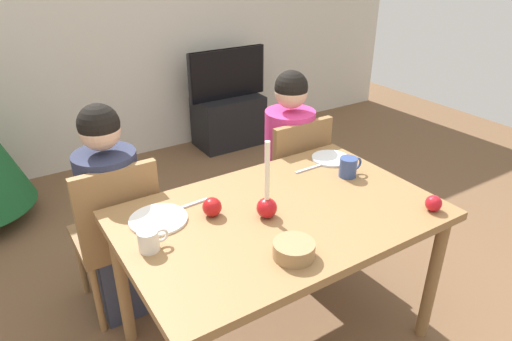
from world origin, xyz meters
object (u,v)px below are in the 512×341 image
object	(u,v)px
chair_left	(118,230)
mug_left	(149,240)
person_right_child	(288,166)
mug_right	(349,167)
apple_near_candle	(434,203)
bowl_walnuts	(294,250)
apple_by_left_plate	(212,207)
candle_centerpiece	(267,203)
plate_left	(158,219)
tv_stand	(229,121)
plate_right	(331,158)
dining_table	(280,228)
chair_right	(291,177)
tv	(227,74)
person_left_child	(114,218)

from	to	relation	value
chair_left	mug_left	bearing A→B (deg)	-91.26
person_right_child	mug_right	bearing A→B (deg)	-93.14
apple_near_candle	bowl_walnuts	bearing A→B (deg)	174.67
apple_by_left_plate	candle_centerpiece	bearing A→B (deg)	-35.89
plate_left	tv_stand	bearing A→B (deg)	54.08
apple_near_candle	mug_right	bearing A→B (deg)	100.96
plate_right	candle_centerpiece	bearing A→B (deg)	-154.37
dining_table	chair_right	xyz separation A→B (m)	(0.52, 0.61, -0.15)
chair_left	candle_centerpiece	xyz separation A→B (m)	(0.50, -0.61, 0.31)
chair_left	tv_stand	bearing A→B (deg)	46.71
tv	mug_right	distance (m)	2.27
person_left_child	tv_stand	bearing A→B (deg)	46.16
candle_centerpiece	mug_left	xyz separation A→B (m)	(-0.51, 0.05, -0.03)
apple_by_left_plate	mug_right	bearing A→B (deg)	-2.98
person_left_child	plate_right	size ratio (longest dim) A/B	5.63
dining_table	mug_left	bearing A→B (deg)	175.35
mug_left	mug_right	xyz separation A→B (m)	(1.07, 0.05, 0.01)
apple_by_left_plate	tv_stand	bearing A→B (deg)	59.22
dining_table	person_right_child	distance (m)	0.83
plate_right	mug_right	distance (m)	0.21
person_left_child	chair_left	bearing A→B (deg)	-90.00
chair_right	apple_near_candle	xyz separation A→B (m)	(0.06, -0.96, 0.27)
chair_left	plate_right	size ratio (longest dim) A/B	4.32
mug_right	person_left_child	bearing A→B (deg)	152.93
chair_right	plate_right	world-z (taller)	chair_right
apple_by_left_plate	mug_left	bearing A→B (deg)	-164.37
dining_table	mug_right	distance (m)	0.52
candle_centerpiece	apple_by_left_plate	xyz separation A→B (m)	(-0.19, 0.14, -0.03)
chair_right	apple_by_left_plate	world-z (taller)	chair_right
mug_left	mug_right	distance (m)	1.08
tv_stand	apple_near_candle	bearing A→B (deg)	-99.51
plate_left	plate_right	size ratio (longest dim) A/B	1.20
apple_by_left_plate	plate_right	bearing A→B (deg)	10.90
person_right_child	plate_right	distance (m)	0.39
plate_left	mug_right	distance (m)	0.98
dining_table	person_left_child	world-z (taller)	person_left_child
dining_table	person_left_child	xyz separation A→B (m)	(-0.57, 0.64, -0.10)
person_left_child	person_right_child	bearing A→B (deg)	0.00
candle_centerpiece	mug_left	bearing A→B (deg)	174.27
chair_left	candle_centerpiece	bearing A→B (deg)	-50.76
tv_stand	plate_right	distance (m)	2.13
person_left_child	plate_right	bearing A→B (deg)	-17.25
person_right_child	chair_left	bearing A→B (deg)	-178.30
tv	bowl_walnuts	xyz separation A→B (m)	(-1.16, -2.59, 0.07)
person_right_child	tv	bearing A→B (deg)	73.18
plate_right	mug_left	xyz separation A→B (m)	(-1.13, -0.25, 0.04)
person_left_child	mug_right	bearing A→B (deg)	-27.07
plate_right	mug_right	xyz separation A→B (m)	(-0.06, -0.20, 0.04)
person_left_child	bowl_walnuts	xyz separation A→B (m)	(0.43, -0.93, 0.21)
dining_table	mug_left	xyz separation A→B (m)	(-0.58, 0.05, 0.13)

